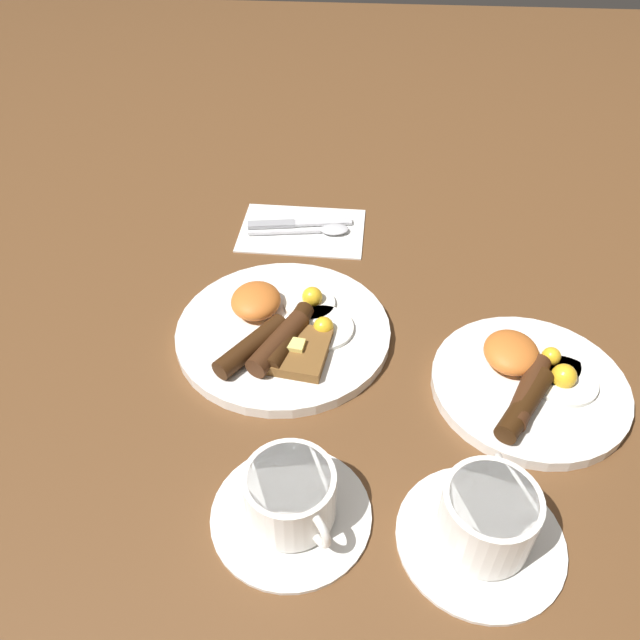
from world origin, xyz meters
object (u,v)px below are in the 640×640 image
breakfast_plate_near (282,330)px  knife (294,223)px  breakfast_plate_far (529,381)px  teacup_near (291,500)px  spoon (323,230)px  teacup_far (486,522)px

breakfast_plate_near → knife: bearing=-177.0°
breakfast_plate_far → teacup_near: 0.32m
knife → spoon: spoon is taller
teacup_near → spoon: 0.50m
breakfast_plate_far → teacup_near: teacup_near is taller
breakfast_plate_near → spoon: size_ratio=1.73×
teacup_near → knife: size_ratio=0.96×
teacup_far → spoon: teacup_far is taller
breakfast_plate_near → breakfast_plate_far: bearing=77.7°
teacup_near → knife: bearing=-174.0°
breakfast_plate_near → teacup_near: (0.26, 0.04, 0.01)m
breakfast_plate_near → teacup_near: 0.26m
breakfast_plate_near → knife: size_ratio=1.65×
knife → teacup_near: bearing=-92.4°
knife → teacup_far: bearing=-74.0°
breakfast_plate_near → teacup_near: teacup_near is taller
breakfast_plate_near → teacup_far: size_ratio=1.70×
breakfast_plate_near → teacup_far: (0.27, 0.23, 0.02)m
teacup_near → teacup_far: teacup_far is taller
breakfast_plate_far → teacup_far: size_ratio=1.42×
breakfast_plate_far → knife: (-0.32, -0.32, -0.01)m
breakfast_plate_far → spoon: size_ratio=1.44×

